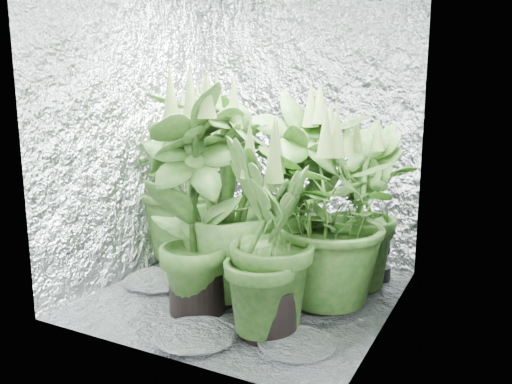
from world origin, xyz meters
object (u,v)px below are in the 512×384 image
object	(u,v)px
plant_c	(360,209)
plant_e	(321,213)
circulation_fan	(374,254)
plant_a	(193,179)
plant_f	(195,202)
plant_d	(230,197)
plant_b	(299,195)
plant_g	(269,241)

from	to	relation	value
plant_c	plant_e	distance (m)	0.38
plant_e	circulation_fan	bearing A→B (deg)	73.02
plant_a	plant_f	xyz separation A→B (m)	(0.49, -0.70, 0.01)
circulation_fan	plant_d	bearing A→B (deg)	-160.69
plant_b	plant_g	bearing A→B (deg)	-80.20
plant_f	circulation_fan	distance (m)	1.22
plant_b	plant_g	world-z (taller)	plant_b
plant_a	plant_e	world-z (taller)	plant_a
plant_e	plant_f	distance (m)	0.66
plant_a	plant_b	distance (m)	0.85
plant_b	plant_e	xyz separation A→B (m)	(0.20, -0.18, -0.05)
plant_b	circulation_fan	distance (m)	0.65
plant_b	plant_d	xyz separation A→B (m)	(-0.30, -0.28, 0.01)
plant_c	circulation_fan	xyz separation A→B (m)	(0.05, 0.18, -0.32)
plant_b	plant_f	world-z (taller)	plant_f
plant_d	plant_e	distance (m)	0.51
plant_e	plant_f	xyz separation A→B (m)	(-0.55, -0.36, 0.07)
plant_g	circulation_fan	bearing A→B (deg)	75.25
plant_f	plant_e	bearing A→B (deg)	33.27
plant_a	plant_b	xyz separation A→B (m)	(0.84, -0.16, -0.01)
plant_e	plant_g	world-z (taller)	plant_e
plant_b	circulation_fan	bearing A→B (deg)	44.56
circulation_fan	plant_e	bearing A→B (deg)	-131.36
plant_a	circulation_fan	size ratio (longest dim) A/B	3.18
plant_d	plant_g	distance (m)	0.54
plant_e	plant_g	xyz separation A→B (m)	(-0.09, -0.44, -0.05)
plant_f	circulation_fan	bearing A→B (deg)	51.52
plant_c	circulation_fan	bearing A→B (deg)	74.03
plant_a	circulation_fan	xyz separation A→B (m)	(1.20, 0.20, -0.41)
plant_a	plant_c	distance (m)	1.15
plant_d	plant_f	bearing A→B (deg)	-100.66
plant_b	plant_f	distance (m)	0.64
plant_e	plant_c	bearing A→B (deg)	72.52
plant_a	plant_d	bearing A→B (deg)	-38.92
plant_a	plant_g	world-z (taller)	plant_a
plant_b	circulation_fan	world-z (taller)	plant_b
plant_a	plant_f	bearing A→B (deg)	-54.96
plant_c	plant_g	size ratio (longest dim) A/B	1.01
plant_b	plant_c	xyz separation A→B (m)	(0.31, 0.18, -0.08)
plant_c	circulation_fan	size ratio (longest dim) A/B	2.72
plant_b	plant_f	xyz separation A→B (m)	(-0.35, -0.54, 0.03)
plant_g	circulation_fan	xyz separation A→B (m)	(0.26, 0.97, -0.31)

